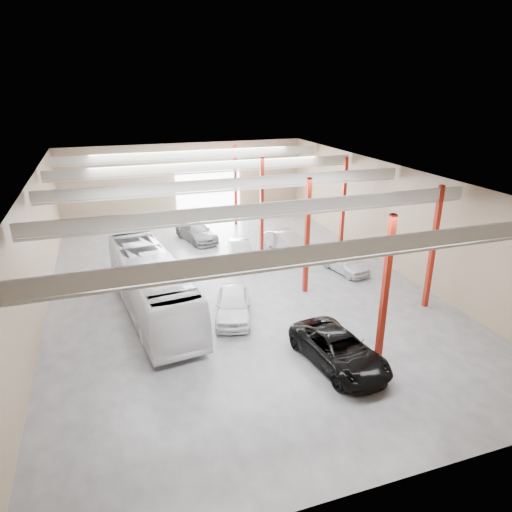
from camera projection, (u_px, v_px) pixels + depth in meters
depot_shell at (235, 207)px, 27.30m from camera, size 22.12×32.12×7.06m
coach_bus at (152, 285)px, 24.87m from camera, size 4.04×11.98×3.27m
black_sedan at (339, 350)px, 20.44m from camera, size 3.16×5.69×1.51m
car_row_a at (233, 304)px, 24.62m from camera, size 3.11×4.95×1.57m
car_row_b at (240, 250)px, 32.84m from camera, size 2.04×4.19×1.32m
car_row_c at (196, 232)px, 36.79m from camera, size 3.22×5.27×1.43m
car_right_near at (286, 241)px, 34.60m from camera, size 2.68×4.64×1.45m
car_right_far at (345, 262)px, 30.66m from camera, size 2.24×4.11×1.32m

